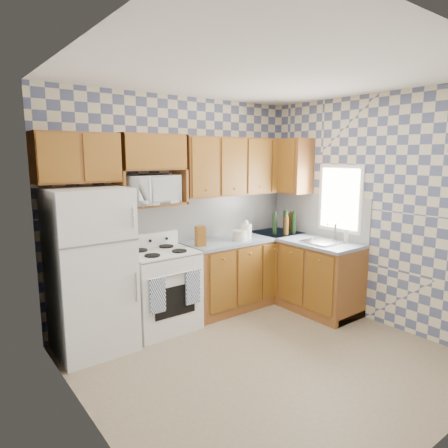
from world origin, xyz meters
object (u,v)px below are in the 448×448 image
(refrigerator, at_px, (90,271))
(electric_kettle, at_px, (246,231))
(stove_body, at_px, (161,291))
(microwave, at_px, (150,190))

(refrigerator, relative_size, electric_kettle, 8.73)
(electric_kettle, bearing_deg, stove_body, 176.63)
(stove_body, xyz_separation_m, microwave, (-0.04, 0.10, 1.16))
(electric_kettle, bearing_deg, microwave, 172.24)
(microwave, bearing_deg, electric_kettle, -19.24)
(refrigerator, distance_m, microwave, 1.09)
(refrigerator, relative_size, microwave, 2.88)
(stove_body, relative_size, microwave, 1.54)
(refrigerator, bearing_deg, electric_kettle, -1.33)
(stove_body, xyz_separation_m, electric_kettle, (1.22, -0.07, 0.57))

